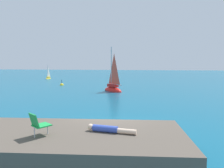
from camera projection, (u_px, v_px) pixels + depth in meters
The scene contains 9 objects.
ground_plane at pixel (111, 131), 10.34m from camera, with size 160.00×160.00×0.00m, color #0F5675.
shore_ledge at pixel (74, 146), 7.34m from camera, with size 7.81×3.47×0.96m, color brown.
boulder_seaward at pixel (99, 142), 8.88m from camera, with size 1.30×1.04×0.71m, color #4A4C42.
boulder_inland at pixel (89, 141), 9.06m from camera, with size 1.07×0.86×0.59m, color #515247.
sailboat_near at pixel (113, 89), 24.49m from camera, with size 2.84×2.84×5.69m.
sailboat_far at pixel (48, 78), 42.64m from camera, with size 0.80×1.70×3.09m.
person_sunbather at pixel (109, 129), 7.28m from camera, with size 1.76×0.44×0.25m.
beach_chair at pixel (38, 123), 6.85m from camera, with size 0.74×0.76×0.80m.
marker_buoy at pixel (62, 85), 30.83m from camera, with size 0.56×0.56×1.13m.
Camera 1 is at (1.31, -9.95, 3.42)m, focal length 33.37 mm.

